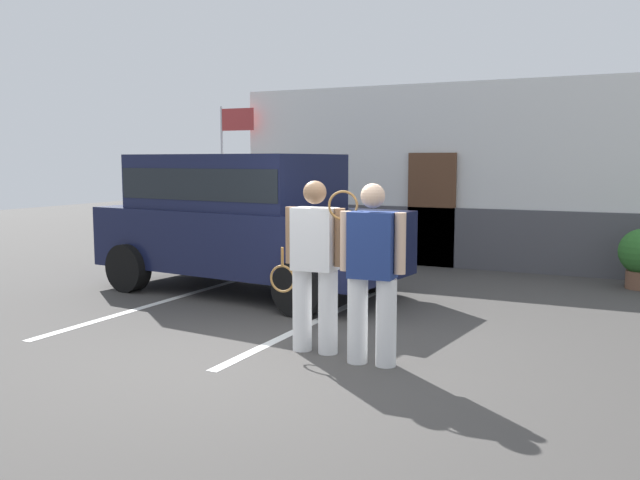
{
  "coord_description": "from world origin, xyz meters",
  "views": [
    {
      "loc": [
        3.11,
        -5.79,
        1.96
      ],
      "look_at": [
        -0.27,
        1.2,
        1.05
      ],
      "focal_mm": 38.13,
      "sensor_mm": 36.0,
      "label": 1
    }
  ],
  "objects_px": {
    "tennis_player_man": "(314,264)",
    "tennis_player_woman": "(372,271)",
    "flag_pole": "(229,152)",
    "parked_suv": "(243,215)"
  },
  "relations": [
    {
      "from": "tennis_player_man",
      "to": "tennis_player_woman",
      "type": "bearing_deg",
      "value": 165.87
    },
    {
      "from": "parked_suv",
      "to": "flag_pole",
      "type": "xyz_separation_m",
      "value": [
        -2.45,
        3.39,
        0.98
      ]
    },
    {
      "from": "parked_suv",
      "to": "tennis_player_man",
      "type": "bearing_deg",
      "value": -39.38
    },
    {
      "from": "tennis_player_woman",
      "to": "flag_pole",
      "type": "distance_m",
      "value": 8.27
    },
    {
      "from": "parked_suv",
      "to": "tennis_player_man",
      "type": "xyz_separation_m",
      "value": [
        2.41,
        -2.47,
        -0.23
      ]
    },
    {
      "from": "parked_suv",
      "to": "tennis_player_woman",
      "type": "xyz_separation_m",
      "value": [
        3.1,
        -2.62,
        -0.23
      ]
    },
    {
      "from": "tennis_player_man",
      "to": "flag_pole",
      "type": "bearing_deg",
      "value": -52.09
    },
    {
      "from": "parked_suv",
      "to": "flag_pole",
      "type": "relative_size",
      "value": 1.56
    },
    {
      "from": "tennis_player_woman",
      "to": "flag_pole",
      "type": "xyz_separation_m",
      "value": [
        -5.55,
        6.01,
        1.21
      ]
    },
    {
      "from": "tennis_player_man",
      "to": "flag_pole",
      "type": "relative_size",
      "value": 0.57
    }
  ]
}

